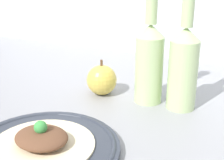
{
  "coord_description": "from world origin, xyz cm",
  "views": [
    {
      "loc": [
        23.2,
        -50.95,
        30.96
      ],
      "look_at": [
        -2.28,
        -0.34,
        9.83
      ],
      "focal_mm": 50.0,
      "sensor_mm": 36.0,
      "label": 1
    }
  ],
  "objects_px": {
    "plate": "(43,149)",
    "cider_bottle_right": "(184,64)",
    "plated_food": "(42,140)",
    "apple": "(102,80)",
    "cider_bottle_left": "(149,59)"
  },
  "relations": [
    {
      "from": "plate",
      "to": "cider_bottle_right",
      "type": "distance_m",
      "value": 0.35
    },
    {
      "from": "plate",
      "to": "plated_food",
      "type": "relative_size",
      "value": 1.48
    },
    {
      "from": "cider_bottle_right",
      "to": "apple",
      "type": "bearing_deg",
      "value": -176.57
    },
    {
      "from": "cider_bottle_right",
      "to": "cider_bottle_left",
      "type": "bearing_deg",
      "value": 180.0
    },
    {
      "from": "cider_bottle_right",
      "to": "apple",
      "type": "relative_size",
      "value": 3.12
    },
    {
      "from": "plated_food",
      "to": "cider_bottle_left",
      "type": "bearing_deg",
      "value": 74.09
    },
    {
      "from": "plate",
      "to": "apple",
      "type": "xyz_separation_m",
      "value": [
        -0.03,
        0.28,
        0.03
      ]
    },
    {
      "from": "apple",
      "to": "plated_food",
      "type": "bearing_deg",
      "value": -82.96
    },
    {
      "from": "plated_food",
      "to": "cider_bottle_left",
      "type": "relative_size",
      "value": 0.65
    },
    {
      "from": "plate",
      "to": "plated_food",
      "type": "xyz_separation_m",
      "value": [
        0.0,
        -0.0,
        0.02
      ]
    },
    {
      "from": "cider_bottle_left",
      "to": "cider_bottle_right",
      "type": "distance_m",
      "value": 0.08
    },
    {
      "from": "cider_bottle_left",
      "to": "apple",
      "type": "height_order",
      "value": "cider_bottle_left"
    },
    {
      "from": "plate",
      "to": "cider_bottle_right",
      "type": "bearing_deg",
      "value": 60.66
    },
    {
      "from": "plated_food",
      "to": "cider_bottle_right",
      "type": "bearing_deg",
      "value": 60.66
    },
    {
      "from": "cider_bottle_left",
      "to": "plated_food",
      "type": "bearing_deg",
      "value": -105.91
    }
  ]
}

